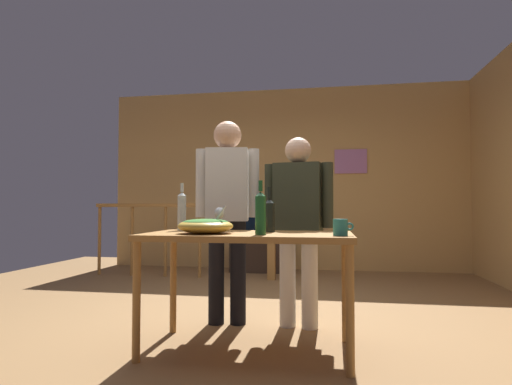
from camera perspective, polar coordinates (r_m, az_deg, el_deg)
ground_plane at (r=3.63m, az=-1.33°, el=-17.36°), size 8.02×8.02×0.00m
back_wall at (r=6.58m, az=3.84°, el=1.92°), size 5.61×0.10×2.84m
framed_picture at (r=6.51m, az=12.91°, el=4.20°), size 0.48×0.03×0.37m
stair_railing at (r=5.72m, az=-6.03°, el=-5.19°), size 2.59×0.10×1.07m
tv_console at (r=6.29m, az=0.71°, el=-8.65°), size 0.90×0.40×0.48m
flat_screen_tv at (r=6.23m, az=0.66°, el=-4.26°), size 0.50×0.12×0.41m
serving_table at (r=2.80m, az=-1.06°, el=-7.30°), size 1.38×0.70×0.79m
salad_bowl at (r=2.75m, az=-6.97°, el=-4.49°), size 0.36×0.36×0.19m
wine_glass at (r=3.10m, az=-5.04°, el=-2.97°), size 0.08×0.08×0.17m
wine_bottle_clear at (r=3.17m, az=-10.18°, el=-2.43°), size 0.06×0.06×0.36m
wine_bottle_dark at (r=2.89m, az=1.87°, el=-3.00°), size 0.07×0.07×0.32m
wine_bottle_green at (r=2.59m, az=0.63°, el=-2.73°), size 0.07×0.07×0.34m
mug_teal at (r=2.57m, az=11.59°, el=-4.72°), size 0.12×0.09×0.10m
person_standing_left at (r=3.45m, az=-3.97°, el=-1.61°), size 0.53×0.27×1.68m
person_standing_right at (r=3.36m, az=5.85°, el=-3.22°), size 0.56×0.27×1.53m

